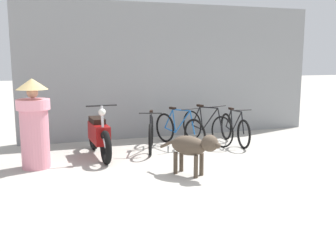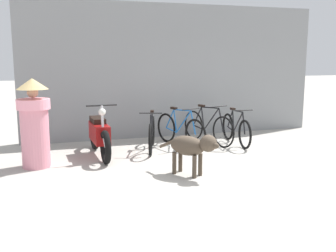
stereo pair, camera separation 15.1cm
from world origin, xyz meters
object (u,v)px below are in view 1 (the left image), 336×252
(bicycle_0, at_px, (151,134))
(person_in_robes, at_px, (34,122))
(bicycle_1, at_px, (179,130))
(stray_dog, at_px, (193,146))
(bicycle_2, at_px, (206,127))
(bicycle_3, at_px, (234,129))
(motorcycle, at_px, (99,135))

(bicycle_0, relative_size, person_in_robes, 0.99)
(bicycle_1, relative_size, person_in_robes, 1.04)
(bicycle_0, bearing_deg, stray_dog, 22.54)
(bicycle_2, distance_m, bicycle_3, 0.64)
(stray_dog, bearing_deg, bicycle_1, 129.72)
(bicycle_0, relative_size, bicycle_2, 0.93)
(bicycle_1, height_order, stray_dog, bicycle_1)
(motorcycle, distance_m, person_in_robes, 1.33)
(bicycle_0, distance_m, person_in_robes, 2.45)
(motorcycle, relative_size, person_in_robes, 1.19)
(motorcycle, bearing_deg, bicycle_0, 97.47)
(bicycle_0, height_order, bicycle_1, bicycle_1)
(bicycle_3, height_order, motorcycle, motorcycle)
(person_in_robes, bearing_deg, motorcycle, 176.95)
(bicycle_1, distance_m, motorcycle, 1.87)
(stray_dog, xyz_separation_m, person_in_robes, (-2.47, 1.35, 0.33))
(bicycle_2, height_order, motorcycle, motorcycle)
(bicycle_1, height_order, motorcycle, motorcycle)
(bicycle_1, bearing_deg, motorcycle, -97.03)
(bicycle_2, bearing_deg, bicycle_1, -100.02)
(bicycle_0, xyz_separation_m, bicycle_3, (1.97, -0.02, -0.01))
(stray_dog, bearing_deg, bicycle_0, 148.40)
(bicycle_1, height_order, bicycle_2, bicycle_2)
(bicycle_2, xyz_separation_m, stray_dog, (-1.25, -2.23, 0.12))
(bicycle_3, distance_m, motorcycle, 3.10)
(bicycle_2, relative_size, stray_dog, 1.69)
(bicycle_1, relative_size, bicycle_3, 1.01)
(bicycle_2, xyz_separation_m, person_in_robes, (-3.72, -0.88, 0.45))
(bicycle_3, distance_m, stray_dog, 2.68)
(stray_dog, bearing_deg, bicycle_3, 101.14)
(bicycle_1, height_order, bicycle_3, bicycle_1)
(stray_dog, relative_size, person_in_robes, 0.63)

